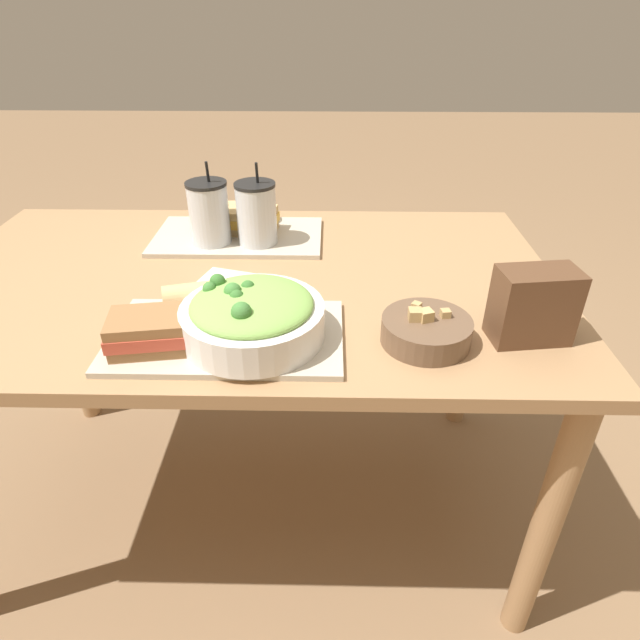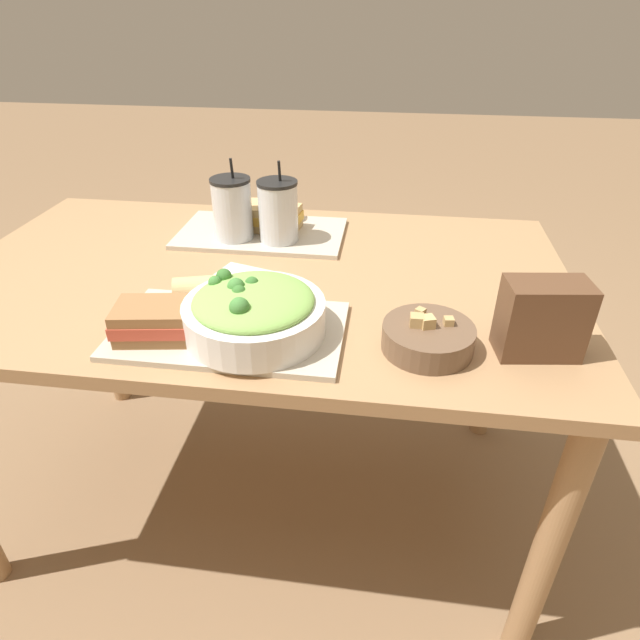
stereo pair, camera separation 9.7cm
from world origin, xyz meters
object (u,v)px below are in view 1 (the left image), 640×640
(salad_bowl, at_px, (252,315))
(sandwich_near, at_px, (151,331))
(drink_cup_red, at_px, (257,215))
(sandwich_far, at_px, (247,220))
(napkin_folded, at_px, (229,280))
(chip_bag, at_px, (533,306))
(soup_bowl, at_px, (426,330))
(baguette_near, at_px, (209,295))
(baguette_far, at_px, (245,211))
(drink_cup_dark, at_px, (209,215))

(salad_bowl, distance_m, sandwich_near, 0.18)
(salad_bowl, distance_m, drink_cup_red, 0.44)
(salad_bowl, relative_size, sandwich_near, 1.64)
(sandwich_far, distance_m, napkin_folded, 0.26)
(drink_cup_red, bearing_deg, chip_bag, -36.46)
(salad_bowl, height_order, sandwich_near, salad_bowl)
(soup_bowl, distance_m, sandwich_near, 0.50)
(baguette_near, height_order, napkin_folded, baguette_near)
(baguette_far, bearing_deg, drink_cup_red, -165.33)
(drink_cup_dark, distance_m, napkin_folded, 0.22)
(soup_bowl, height_order, drink_cup_red, drink_cup_red)
(salad_bowl, distance_m, sandwich_far, 0.51)
(chip_bag, height_order, napkin_folded, chip_bag)
(sandwich_far, xyz_separation_m, drink_cup_dark, (-0.08, -0.07, 0.04))
(baguette_far, height_order, chip_bag, chip_bag)
(soup_bowl, xyz_separation_m, baguette_near, (-0.42, 0.10, 0.02))
(soup_bowl, distance_m, drink_cup_red, 0.57)
(sandwich_near, xyz_separation_m, sandwich_far, (0.10, 0.54, -0.00))
(drink_cup_red, height_order, chip_bag, drink_cup_red)
(baguette_near, bearing_deg, baguette_far, -17.15)
(drink_cup_dark, relative_size, chip_bag, 1.35)
(chip_bag, bearing_deg, drink_cup_dark, 141.18)
(baguette_far, xyz_separation_m, chip_bag, (0.61, -0.56, 0.03))
(soup_bowl, relative_size, drink_cup_dark, 0.81)
(salad_bowl, xyz_separation_m, drink_cup_dark, (-0.16, 0.43, 0.03))
(soup_bowl, height_order, drink_cup_dark, drink_cup_dark)
(baguette_far, relative_size, drink_cup_dark, 0.73)
(drink_cup_dark, bearing_deg, soup_bowl, -41.65)
(drink_cup_red, xyz_separation_m, chip_bag, (0.56, -0.41, -0.01))
(sandwich_near, bearing_deg, drink_cup_dark, 79.09)
(soup_bowl, relative_size, napkin_folded, 1.13)
(sandwich_near, xyz_separation_m, baguette_far, (0.08, 0.61, -0.00))
(sandwich_near, bearing_deg, chip_bag, -4.00)
(baguette_far, bearing_deg, soup_bowl, -149.43)
(napkin_folded, bearing_deg, salad_bowl, -70.29)
(baguette_near, bearing_deg, soup_bowl, -119.16)
(baguette_near, distance_m, baguette_far, 0.48)
(soup_bowl, height_order, sandwich_near, sandwich_near)
(soup_bowl, bearing_deg, chip_bag, 4.87)
(sandwich_near, relative_size, baguette_near, 0.89)
(sandwich_near, height_order, drink_cup_red, drink_cup_red)
(baguette_near, relative_size, sandwich_far, 1.09)
(baguette_far, height_order, drink_cup_dark, drink_cup_dark)
(salad_bowl, distance_m, baguette_far, 0.59)
(soup_bowl, bearing_deg, salad_bowl, -178.96)
(baguette_near, xyz_separation_m, drink_cup_dark, (-0.06, 0.33, 0.04))
(sandwich_near, relative_size, chip_bag, 1.05)
(salad_bowl, bearing_deg, baguette_far, 99.34)
(soup_bowl, bearing_deg, drink_cup_dark, 138.35)
(salad_bowl, relative_size, sandwich_far, 1.58)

